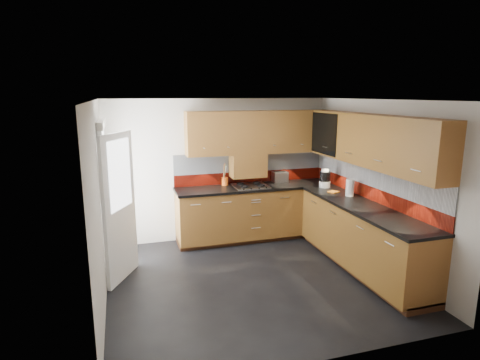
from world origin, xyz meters
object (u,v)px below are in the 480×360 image
object	(u,v)px
utensil_pot	(225,180)
toaster	(280,177)
food_processor	(325,179)
gas_hob	(251,186)

from	to	relation	value
utensil_pot	toaster	world-z (taller)	utensil_pot
toaster	food_processor	xyz separation A→B (m)	(0.57, -0.58, 0.05)
gas_hob	food_processor	size ratio (longest dim) A/B	1.84
gas_hob	utensil_pot	bearing A→B (deg)	149.06
toaster	food_processor	bearing A→B (deg)	-45.36
utensil_pot	food_processor	world-z (taller)	utensil_pot
gas_hob	toaster	world-z (taller)	toaster
toaster	utensil_pot	bearing A→B (deg)	177.26
utensil_pot	food_processor	size ratio (longest dim) A/B	1.24
gas_hob	food_processor	xyz separation A→B (m)	(1.18, -0.39, 0.13)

